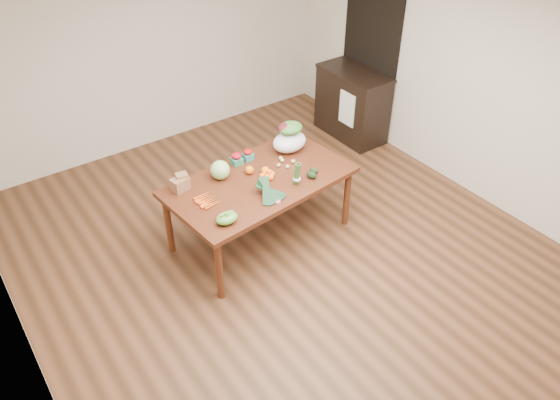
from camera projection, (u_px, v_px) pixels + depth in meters
floor at (289, 258)px, 5.66m from camera, size 6.00×6.00×0.00m
room_walls at (290, 146)px, 4.86m from camera, size 5.02×6.02×2.70m
dining_table at (260, 209)px, 5.72m from camera, size 1.96×1.21×0.75m
doorway_dark at (369, 59)px, 7.23m from camera, size 0.02×1.00×2.10m
cabinet at (352, 104)px, 7.45m from camera, size 0.52×1.02×0.94m
dish_towel at (347, 109)px, 7.16m from camera, size 0.02×0.28×0.45m
paper_bag at (180, 183)px, 5.31m from camera, size 0.24×0.21×0.16m
cabbage at (220, 170)px, 5.46m from camera, size 0.20×0.20×0.20m
strawberry_basket_a at (237, 160)px, 5.70m from camera, size 0.12×0.12×0.10m
strawberry_basket_b at (248, 155)px, 5.77m from camera, size 0.11×0.11×0.09m
orange_a at (250, 170)px, 5.55m from camera, size 0.09×0.09×0.09m
orange_b at (249, 170)px, 5.57m from camera, size 0.08×0.08×0.08m
orange_c at (265, 171)px, 5.55m from camera, size 0.08×0.08×0.08m
mandarin_cluster at (269, 173)px, 5.51m from camera, size 0.20×0.20×0.09m
carrots at (207, 200)px, 5.19m from camera, size 0.24×0.26×0.03m
snap_pea_bag at (227, 218)px, 4.92m from camera, size 0.21×0.16×0.10m
kale_bunch at (271, 192)px, 5.19m from camera, size 0.36×0.43×0.16m
asparagus_bundle at (297, 174)px, 5.35m from camera, size 0.09×0.12×0.26m
potato_a at (279, 165)px, 5.67m from camera, size 0.05×0.04×0.04m
potato_b at (287, 166)px, 5.65m from camera, size 0.04×0.04×0.04m
potato_c at (282, 160)px, 5.75m from camera, size 0.05×0.04×0.04m
potato_d at (281, 158)px, 5.78m from camera, size 0.05×0.04×0.04m
potato_e at (293, 161)px, 5.73m from camera, size 0.05×0.04×0.04m
avocado_a at (311, 175)px, 5.49m from camera, size 0.10×0.13×0.08m
avocado_b at (314, 170)px, 5.57m from camera, size 0.09×0.11×0.06m
salad_bag at (290, 138)px, 5.86m from camera, size 0.41×0.33×0.30m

